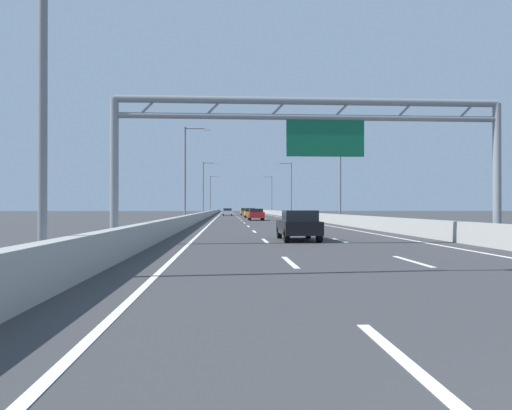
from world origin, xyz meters
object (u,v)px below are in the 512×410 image
at_px(streetlamp_right_mid, 338,169).
at_px(orange_car, 245,212).
at_px(red_car, 256,214).
at_px(streetlamp_right_distant, 271,192).
at_px(white_car, 227,212).
at_px(streetlamp_left_mid, 187,169).
at_px(yellow_car, 250,213).
at_px(streetlamp_left_near, 54,36).
at_px(sign_gantry, 312,132).
at_px(black_car, 298,225).
at_px(streetlamp_left_distant, 211,192).
at_px(streetlamp_right_far, 290,186).
at_px(streetlamp_left_far, 205,186).

relative_size(streetlamp_right_mid, orange_car, 2.19).
bearing_deg(red_car, orange_car, 89.80).
height_order(streetlamp_right_distant, white_car, streetlamp_right_distant).
xyz_separation_m(streetlamp_left_mid, yellow_car, (7.55, 29.34, -4.64)).
relative_size(red_car, white_car, 1.02).
distance_m(streetlamp_left_near, white_car, 85.11).
height_order(streetlamp_right_mid, white_car, streetlamp_right_mid).
distance_m(streetlamp_right_mid, yellow_car, 30.61).
relative_size(orange_car, white_car, 0.96).
distance_m(sign_gantry, streetlamp_right_mid, 28.04).
height_order(black_car, white_car, white_car).
height_order(black_car, red_car, red_car).
xyz_separation_m(streetlamp_left_distant, yellow_car, (7.55, -44.45, -4.64)).
distance_m(streetlamp_right_mid, black_car, 26.35).
xyz_separation_m(streetlamp_right_mid, yellow_car, (-7.39, 29.34, -4.64)).
xyz_separation_m(sign_gantry, streetlamp_left_near, (-7.55, -9.84, 0.53)).
relative_size(streetlamp_left_near, white_car, 2.11).
bearing_deg(streetlamp_left_near, sign_gantry, 52.52).
bearing_deg(streetlamp_right_far, orange_car, 114.36).
height_order(streetlamp_right_far, orange_car, streetlamp_right_far).
height_order(white_car, yellow_car, yellow_car).
distance_m(orange_car, yellow_car, 23.67).
distance_m(streetlamp_left_distant, white_car, 26.52).
bearing_deg(white_car, streetlamp_left_mid, -94.78).
height_order(orange_car, red_car, orange_car).
distance_m(white_car, yellow_car, 18.99).
height_order(streetlamp_left_far, streetlamp_right_distant, same).
bearing_deg(red_car, streetlamp_left_mid, -121.20).
bearing_deg(streetlamp_left_mid, white_car, 85.22).
bearing_deg(streetlamp_right_mid, sign_gantry, -105.26).
bearing_deg(white_car, sign_gantry, -87.30).
bearing_deg(streetlamp_left_near, streetlamp_left_far, 90.00).
bearing_deg(streetlamp_right_far, white_car, 134.54).
distance_m(streetlamp_right_far, streetlamp_left_distant, 39.80).
bearing_deg(black_car, red_car, 89.68).
xyz_separation_m(streetlamp_left_distant, white_car, (4.01, -25.80, -4.65)).
relative_size(streetlamp_right_mid, red_car, 2.07).
bearing_deg(sign_gantry, yellow_car, 90.00).
bearing_deg(white_car, streetlamp_left_distant, 98.84).
distance_m(streetlamp_left_near, orange_car, 90.34).
height_order(streetlamp_left_mid, streetlamp_right_distant, same).
height_order(streetlamp_left_near, streetlamp_left_distant, same).
height_order(streetlamp_right_far, streetlamp_left_distant, same).
xyz_separation_m(sign_gantry, streetlamp_left_distant, (-7.55, 100.84, 0.53)).
bearing_deg(streetlamp_left_distant, black_car, -85.77).
height_order(streetlamp_left_distant, streetlamp_right_distant, same).
relative_size(streetlamp_left_mid, streetlamp_left_distant, 1.00).
distance_m(streetlamp_left_near, red_car, 50.05).
bearing_deg(yellow_car, sign_gantry, -90.00).
bearing_deg(streetlamp_right_far, streetlamp_left_far, 180.00).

